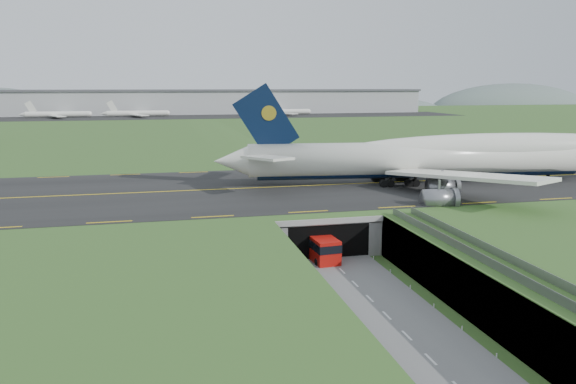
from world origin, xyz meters
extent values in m
plane|color=#325221|center=(0.00, 0.00, 0.00)|extent=(900.00, 900.00, 0.00)
cube|color=gray|center=(0.00, 0.00, 3.00)|extent=(800.00, 800.00, 6.00)
cube|color=slate|center=(0.00, -7.50, 0.10)|extent=(12.00, 75.00, 0.20)
cube|color=black|center=(0.00, 33.00, 6.09)|extent=(800.00, 44.00, 0.18)
cube|color=gray|center=(0.00, 19.00, 5.50)|extent=(16.00, 22.00, 1.00)
cube|color=gray|center=(-7.00, 19.00, 3.00)|extent=(2.00, 22.00, 6.00)
cube|color=gray|center=(7.00, 19.00, 3.00)|extent=(2.00, 22.00, 6.00)
cube|color=black|center=(0.00, 14.00, 2.50)|extent=(12.00, 12.00, 5.00)
cube|color=#A8A8A3|center=(0.00, 7.95, 5.60)|extent=(17.00, 0.50, 0.80)
cube|color=#A8A8A3|center=(11.00, -18.50, 5.80)|extent=(3.00, 53.00, 0.50)
cube|color=gray|center=(9.60, -18.50, 6.55)|extent=(0.06, 53.00, 1.00)
cube|color=gray|center=(12.40, -18.50, 6.55)|extent=(0.06, 53.00, 1.00)
cylinder|color=#A8A8A3|center=(11.00, -16.00, 2.80)|extent=(0.90, 0.90, 5.60)
cylinder|color=#A8A8A3|center=(11.00, -4.00, 2.80)|extent=(0.90, 0.90, 5.60)
cylinder|color=white|center=(24.90, 30.73, 10.95)|extent=(65.11, 13.32, 6.10)
cone|color=white|center=(-10.16, 34.67, 10.95)|extent=(7.28, 6.51, 5.80)
ellipsoid|color=white|center=(42.29, 28.77, 12.32)|extent=(67.12, 13.07, 6.41)
cylinder|color=black|center=(24.90, 30.73, 8.57)|extent=(61.49, 9.44, 2.56)
cube|color=white|center=(28.50, 45.67, 9.99)|extent=(22.34, 26.95, 2.57)
cube|color=white|center=(-3.67, 41.14, 12.38)|extent=(9.47, 11.08, 0.98)
cube|color=white|center=(25.09, 15.35, 9.99)|extent=(17.55, 28.86, 2.57)
cube|color=white|center=(-5.27, 26.93, 12.38)|extent=(7.85, 11.34, 0.98)
cube|color=black|center=(-4.00, 33.98, 18.10)|extent=(12.12, 1.93, 13.49)
cylinder|color=gold|center=(-3.53, 33.93, 19.53)|extent=(2.73, 0.96, 2.67)
cylinder|color=slate|center=(26.60, 39.65, 7.04)|extent=(5.28, 3.68, 3.15)
cylinder|color=slate|center=(23.24, 50.10, 7.04)|extent=(5.28, 3.68, 3.15)
cylinder|color=slate|center=(24.57, 21.65, 7.04)|extent=(5.28, 3.68, 3.15)
cylinder|color=slate|center=(18.97, 12.20, 7.04)|extent=(5.28, 3.68, 3.15)
cylinder|color=black|center=(50.67, 27.82, 6.70)|extent=(1.10, 0.59, 1.05)
cube|color=black|center=(20.63, 31.21, 6.85)|extent=(6.43, 7.27, 1.33)
cube|color=#B5110C|center=(-1.33, 8.16, 1.90)|extent=(3.83, 8.73, 3.40)
cube|color=black|center=(-1.33, 8.16, 2.58)|extent=(3.91, 8.84, 1.13)
cube|color=black|center=(-1.33, 8.16, 0.48)|extent=(3.56, 8.14, 0.57)
cylinder|color=black|center=(-2.57, 5.21, 0.62)|extent=(0.48, 1.05, 1.02)
cylinder|color=black|center=(-3.02, 10.86, 0.62)|extent=(0.48, 1.05, 1.02)
cylinder|color=black|center=(0.37, 5.45, 0.62)|extent=(0.48, 1.05, 1.02)
cylinder|color=black|center=(-0.08, 11.10, 0.62)|extent=(0.48, 1.05, 1.02)
cube|color=#B2B2B2|center=(0.00, 300.00, 13.50)|extent=(300.00, 22.00, 15.00)
cube|color=#4C4C51|center=(0.00, 300.00, 21.00)|extent=(302.00, 24.00, 1.20)
cube|color=black|center=(0.00, 270.00, 6.14)|extent=(320.00, 50.00, 0.08)
cylinder|color=white|center=(-77.77, 275.00, 8.18)|extent=(34.00, 3.20, 3.20)
cylinder|color=white|center=(-34.10, 275.00, 8.18)|extent=(34.00, 3.20, 3.20)
cylinder|color=white|center=(51.99, 275.00, 8.18)|extent=(34.00, 3.20, 3.20)
ellipsoid|color=#4E5E58|center=(120.00, 430.00, -4.00)|extent=(260.00, 91.00, 44.00)
ellipsoid|color=#4E5E58|center=(320.00, 430.00, -4.00)|extent=(180.00, 63.00, 60.00)
camera|label=1|loc=(-23.08, -65.60, 24.50)|focal=35.00mm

